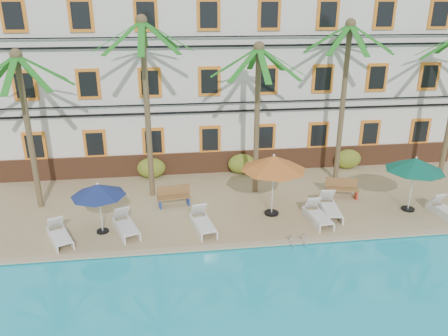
{
  "coord_description": "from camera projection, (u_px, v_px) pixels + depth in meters",
  "views": [
    {
      "loc": [
        -3.65,
        -15.31,
        9.09
      ],
      "look_at": [
        -1.26,
        3.0,
        2.0
      ],
      "focal_mm": 35.0,
      "sensor_mm": 36.0,
      "label": 1
    }
  ],
  "objects": [
    {
      "name": "shrub_mid",
      "position": [
        242.0,
        164.0,
        23.71
      ],
      "size": [
        1.5,
        0.9,
        1.1
      ],
      "primitive_type": "ellipsoid",
      "color": "#1F601B",
      "rests_on": "pool_deck"
    },
    {
      "name": "lounger_f",
      "position": [
        446.0,
        210.0,
        19.11
      ],
      "size": [
        0.91,
        1.87,
        0.85
      ],
      "color": "silver",
      "rests_on": "pool_deck"
    },
    {
      "name": "lounger_e",
      "position": [
        329.0,
        207.0,
        19.25
      ],
      "size": [
        0.94,
        2.09,
        0.95
      ],
      "color": "silver",
      "rests_on": "pool_deck"
    },
    {
      "name": "umbrella_blue",
      "position": [
        98.0,
        190.0,
        17.18
      ],
      "size": [
        2.18,
        2.18,
        2.19
      ],
      "color": "black",
      "rests_on": "pool_deck"
    },
    {
      "name": "umbrella_green",
      "position": [
        415.0,
        165.0,
        18.96
      ],
      "size": [
        2.55,
        2.55,
        2.55
      ],
      "color": "black",
      "rests_on": "pool_deck"
    },
    {
      "name": "lounger_c",
      "position": [
        203.0,
        222.0,
        17.98
      ],
      "size": [
        1.05,
        2.05,
        0.92
      ],
      "color": "silver",
      "rests_on": "pool_deck"
    },
    {
      "name": "bench_left",
      "position": [
        174.0,
        196.0,
        20.02
      ],
      "size": [
        1.55,
        0.67,
        0.93
      ],
      "color": "olive",
      "rests_on": "pool_deck"
    },
    {
      "name": "lounger_a",
      "position": [
        60.0,
        235.0,
        17.06
      ],
      "size": [
        1.35,
        1.93,
        0.86
      ],
      "color": "silver",
      "rests_on": "pool_deck"
    },
    {
      "name": "bench_right",
      "position": [
        343.0,
        188.0,
        20.88
      ],
      "size": [
        1.57,
        0.83,
        0.93
      ],
      "color": "olive",
      "rests_on": "pool_deck"
    },
    {
      "name": "pool_coping",
      "position": [
        269.0,
        243.0,
        16.94
      ],
      "size": [
        30.0,
        0.35,
        0.06
      ],
      "primitive_type": "cube",
      "color": "tan",
      "rests_on": "pool_deck"
    },
    {
      "name": "lounger_d",
      "position": [
        317.0,
        215.0,
        18.63
      ],
      "size": [
        0.84,
        1.96,
        0.9
      ],
      "color": "silver",
      "rests_on": "pool_deck"
    },
    {
      "name": "palm_c",
      "position": [
        258.0,
        98.0,
        20.0
      ],
      "size": [
        4.32,
        4.32,
        7.19
      ],
      "color": "brown",
      "rests_on": "pool_deck"
    },
    {
      "name": "ground",
      "position": [
        264.0,
        238.0,
        17.87
      ],
      "size": [
        100.0,
        100.0,
        0.0
      ],
      "primitive_type": "plane",
      "color": "#384C23",
      "rests_on": "ground"
    },
    {
      "name": "palm_b",
      "position": [
        146.0,
        86.0,
        19.36
      ],
      "size": [
        4.32,
        4.32,
        8.33
      ],
      "color": "brown",
      "rests_on": "pool_deck"
    },
    {
      "name": "shrub_left",
      "position": [
        151.0,
        168.0,
        23.13
      ],
      "size": [
        1.5,
        0.9,
        1.1
      ],
      "primitive_type": "ellipsoid",
      "color": "#1F601B",
      "rests_on": "pool_deck"
    },
    {
      "name": "palm_d",
      "position": [
        345.0,
        81.0,
        21.23
      ],
      "size": [
        4.32,
        4.32,
        8.1
      ],
      "color": "brown",
      "rests_on": "pool_deck"
    },
    {
      "name": "hotel_building",
      "position": [
        230.0,
        70.0,
        25.18
      ],
      "size": [
        25.4,
        6.44,
        10.22
      ],
      "color": "silver",
      "rests_on": "pool_deck"
    },
    {
      "name": "shrub_right",
      "position": [
        348.0,
        159.0,
        24.44
      ],
      "size": [
        1.5,
        0.9,
        1.1
      ],
      "primitive_type": "ellipsoid",
      "color": "#1F601B",
      "rests_on": "pool_deck"
    },
    {
      "name": "pool_ladder",
      "position": [
        297.0,
        244.0,
        16.99
      ],
      "size": [
        0.54,
        0.74,
        0.74
      ],
      "color": "silver",
      "rests_on": "ground"
    },
    {
      "name": "umbrella_red",
      "position": [
        274.0,
        163.0,
        18.49
      ],
      "size": [
        2.82,
        2.82,
        2.81
      ],
      "color": "black",
      "rests_on": "pool_deck"
    },
    {
      "name": "lounger_b",
      "position": [
        126.0,
        225.0,
        17.76
      ],
      "size": [
        1.3,
        2.05,
        0.91
      ],
      "color": "silver",
      "rests_on": "pool_deck"
    },
    {
      "name": "pool_deck",
      "position": [
        243.0,
        187.0,
        22.45
      ],
      "size": [
        30.0,
        12.0,
        0.25
      ],
      "primitive_type": "cube",
      "color": "tan",
      "rests_on": "ground"
    },
    {
      "name": "palm_a",
      "position": [
        25.0,
        108.0,
        18.42
      ],
      "size": [
        4.32,
        4.32,
        7.06
      ],
      "color": "brown",
      "rests_on": "pool_deck"
    }
  ]
}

